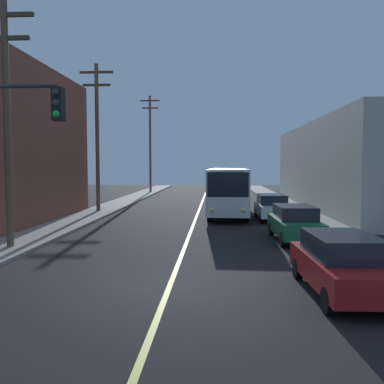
{
  "coord_description": "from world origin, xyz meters",
  "views": [
    {
      "loc": [
        1.32,
        -11.66,
        3.46
      ],
      "look_at": [
        0.0,
        10.6,
        2.0
      ],
      "focal_mm": 38.4,
      "sensor_mm": 36.0,
      "label": 1
    }
  ],
  "objects": [
    {
      "name": "utility_pole_mid",
      "position": [
        -7.26,
        17.64,
        5.93
      ],
      "size": [
        2.4,
        0.28,
        10.53
      ],
      "color": "brown",
      "rests_on": "sidewalk_left"
    },
    {
      "name": "parked_car_red",
      "position": [
        4.68,
        -0.63,
        0.84
      ],
      "size": [
        1.97,
        4.47,
        1.62
      ],
      "color": "maroon",
      "rests_on": "ground"
    },
    {
      "name": "utility_pole_near",
      "position": [
        -7.09,
        4.48,
        5.57
      ],
      "size": [
        2.4,
        0.28,
        9.84
      ],
      "color": "brown",
      "rests_on": "sidewalk_left"
    },
    {
      "name": "building_right_warehouse",
      "position": [
        14.49,
        22.12,
        3.4
      ],
      "size": [
        12.0,
        26.07,
        6.8
      ],
      "color": "#B2B2A8",
      "rests_on": "ground"
    },
    {
      "name": "sidewalk_left",
      "position": [
        -7.25,
        10.0,
        0.07
      ],
      "size": [
        2.5,
        90.0,
        0.15
      ],
      "primitive_type": "cube",
      "color": "gray",
      "rests_on": "ground"
    },
    {
      "name": "lane_stripe_center",
      "position": [
        0.0,
        15.0,
        0.01
      ],
      "size": [
        0.16,
        60.0,
        0.01
      ],
      "primitive_type": "cube",
      "color": "#D8CC4C",
      "rests_on": "ground"
    },
    {
      "name": "parked_car_green",
      "position": [
        4.91,
        7.21,
        0.84
      ],
      "size": [
        1.93,
        4.45,
        1.62
      ],
      "color": "#196038",
      "rests_on": "ground"
    },
    {
      "name": "sidewalk_right",
      "position": [
        7.25,
        10.0,
        0.07
      ],
      "size": [
        2.5,
        90.0,
        0.15
      ],
      "primitive_type": "cube",
      "color": "gray",
      "rests_on": "ground"
    },
    {
      "name": "city_bus",
      "position": [
        2.2,
        17.65,
        1.82
      ],
      "size": [
        2.99,
        12.23,
        3.2
      ],
      "color": "silver",
      "rests_on": "ground"
    },
    {
      "name": "ground_plane",
      "position": [
        0.0,
        0.0,
        0.0
      ],
      "size": [
        120.0,
        120.0,
        0.0
      ],
      "primitive_type": "plane",
      "color": "black"
    },
    {
      "name": "parked_car_white",
      "position": [
        4.82,
        14.38,
        0.84
      ],
      "size": [
        1.85,
        4.42,
        1.62
      ],
      "color": "silver",
      "rests_on": "ground"
    },
    {
      "name": "utility_pole_far",
      "position": [
        -6.87,
        38.95,
        6.59
      ],
      "size": [
        2.4,
        0.28,
        11.82
      ],
      "color": "brown",
      "rests_on": "sidewalk_left"
    }
  ]
}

